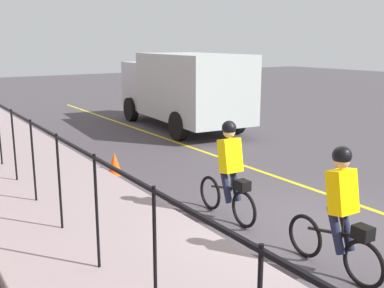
% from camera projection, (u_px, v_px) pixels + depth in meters
% --- Properties ---
extents(ground_plane, '(80.00, 80.00, 0.00)m').
position_uv_depth(ground_plane, '(304.00, 223.00, 8.18)').
color(ground_plane, '#454045').
extents(lane_line_centre, '(36.00, 0.12, 0.01)m').
position_uv_depth(lane_line_centre, '(361.00, 206.00, 9.03)').
color(lane_line_centre, yellow).
rests_on(lane_line_centre, ground).
extents(sidewalk, '(40.00, 3.20, 0.15)m').
position_uv_depth(sidewalk, '(132.00, 270.00, 6.35)').
color(sidewalk, gray).
rests_on(sidewalk, ground).
extents(iron_fence, '(14.64, 0.04, 1.60)m').
position_uv_depth(iron_fence, '(75.00, 172.00, 6.69)').
color(iron_fence, black).
rests_on(iron_fence, sidewalk).
extents(cyclist_lead, '(1.71, 0.37, 1.83)m').
position_uv_depth(cyclist_lead, '(229.00, 171.00, 8.18)').
color(cyclist_lead, black).
rests_on(cyclist_lead, ground).
extents(cyclist_follow, '(1.71, 0.37, 1.83)m').
position_uv_depth(cyclist_follow, '(340.00, 212.00, 6.22)').
color(cyclist_follow, black).
rests_on(cyclist_follow, ground).
extents(box_truck_background, '(6.88, 2.96, 2.78)m').
position_uv_depth(box_truck_background, '(183.00, 87.00, 16.91)').
color(box_truck_background, '#ACB7B3').
rests_on(box_truck_background, ground).
extents(traffic_cone_near, '(0.36, 0.36, 0.56)m').
position_uv_depth(traffic_cone_near, '(115.00, 164.00, 11.12)').
color(traffic_cone_near, '#E94D0E').
rests_on(traffic_cone_near, ground).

